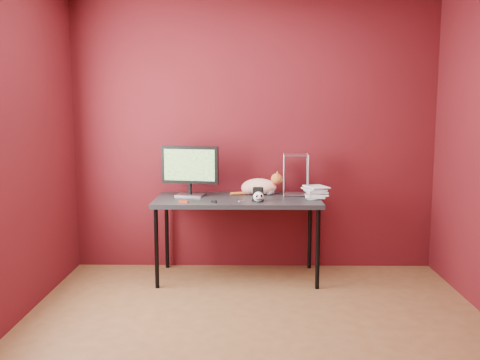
{
  "coord_description": "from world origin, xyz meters",
  "views": [
    {
      "loc": [
        -0.06,
        -3.43,
        1.58
      ],
      "look_at": [
        -0.13,
        1.15,
        0.95
      ],
      "focal_mm": 40.0,
      "sensor_mm": 36.0,
      "label": 1
    }
  ],
  "objects_px": {
    "speaker": "(258,195)",
    "book_stack": "(307,133)",
    "desk": "(238,203)",
    "skull_mug": "(258,197)",
    "monitor": "(190,168)",
    "cat": "(260,186)"
  },
  "relations": [
    {
      "from": "cat",
      "to": "monitor",
      "type": "bearing_deg",
      "value": -162.58
    },
    {
      "from": "desk",
      "to": "speaker",
      "type": "relative_size",
      "value": 12.5
    },
    {
      "from": "monitor",
      "to": "cat",
      "type": "bearing_deg",
      "value": 19.51
    },
    {
      "from": "monitor",
      "to": "speaker",
      "type": "bearing_deg",
      "value": -9.91
    },
    {
      "from": "speaker",
      "to": "cat",
      "type": "bearing_deg",
      "value": 95.49
    },
    {
      "from": "monitor",
      "to": "skull_mug",
      "type": "relative_size",
      "value": 5.69
    },
    {
      "from": "cat",
      "to": "skull_mug",
      "type": "distance_m",
      "value": 0.4
    },
    {
      "from": "speaker",
      "to": "book_stack",
      "type": "xyz_separation_m",
      "value": [
        0.45,
        0.18,
        0.53
      ]
    },
    {
      "from": "skull_mug",
      "to": "book_stack",
      "type": "height_order",
      "value": "book_stack"
    },
    {
      "from": "speaker",
      "to": "book_stack",
      "type": "relative_size",
      "value": 0.1
    },
    {
      "from": "monitor",
      "to": "speaker",
      "type": "xyz_separation_m",
      "value": [
        0.63,
        -0.23,
        -0.21
      ]
    },
    {
      "from": "desk",
      "to": "skull_mug",
      "type": "bearing_deg",
      "value": -47.35
    },
    {
      "from": "monitor",
      "to": "desk",
      "type": "bearing_deg",
      "value": -1.48
    },
    {
      "from": "desk",
      "to": "cat",
      "type": "xyz_separation_m",
      "value": [
        0.2,
        0.2,
        0.13
      ]
    },
    {
      "from": "cat",
      "to": "book_stack",
      "type": "relative_size",
      "value": 0.42
    },
    {
      "from": "desk",
      "to": "monitor",
      "type": "relative_size",
      "value": 2.79
    },
    {
      "from": "skull_mug",
      "to": "speaker",
      "type": "distance_m",
      "value": 0.06
    },
    {
      "from": "skull_mug",
      "to": "book_stack",
      "type": "distance_m",
      "value": 0.74
    },
    {
      "from": "cat",
      "to": "speaker",
      "type": "height_order",
      "value": "cat"
    },
    {
      "from": "monitor",
      "to": "book_stack",
      "type": "bearing_deg",
      "value": 7.59
    },
    {
      "from": "desk",
      "to": "speaker",
      "type": "distance_m",
      "value": 0.25
    },
    {
      "from": "desk",
      "to": "speaker",
      "type": "height_order",
      "value": "speaker"
    }
  ]
}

